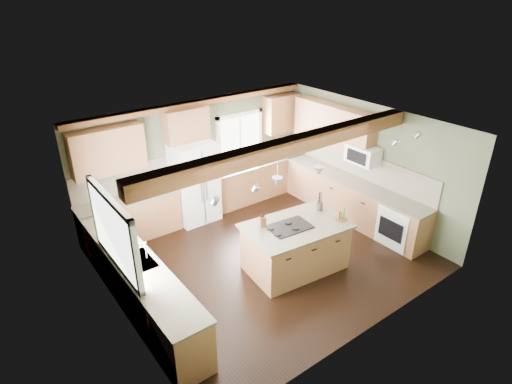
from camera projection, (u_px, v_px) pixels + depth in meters
floor at (264, 257)px, 8.37m from camera, size 5.60×5.60×0.00m
ceiling at (266, 129)px, 7.22m from camera, size 5.60×5.60×0.00m
wall_back at (197, 157)px, 9.59m from camera, size 5.60×0.00×5.60m
wall_left at (115, 249)px, 6.29m from camera, size 0.00×5.00×5.00m
wall_right at (367, 163)px, 9.29m from camera, size 0.00×5.00×5.00m
ceiling_beam at (289, 146)px, 6.84m from camera, size 5.55×0.26×0.26m
soffit_trim at (196, 103)px, 8.97m from camera, size 5.55×0.20×0.10m
backsplash_back at (197, 161)px, 9.62m from camera, size 5.58×0.03×0.58m
backsplash_right at (364, 166)px, 9.36m from camera, size 0.03×3.70×0.58m
base_cab_back_left at (131, 219)px, 8.80m from camera, size 2.02×0.60×0.88m
counter_back_left at (128, 200)px, 8.59m from camera, size 2.06×0.64×0.04m
base_cab_back_right at (258, 180)px, 10.55m from camera, size 2.62×0.60×0.88m
counter_back_right at (258, 162)px, 10.35m from camera, size 2.66×0.64×0.04m
base_cab_left at (140, 286)px, 6.87m from camera, size 0.60×3.70×0.88m
counter_left at (136, 263)px, 6.67m from camera, size 0.64×3.74×0.04m
base_cab_right at (352, 201)px, 9.55m from camera, size 0.60×3.70×0.88m
counter_right at (354, 182)px, 9.35m from camera, size 0.64×3.74×0.04m
upper_cab_back_left at (108, 151)px, 8.11m from camera, size 1.40×0.35×0.90m
upper_cab_over_fridge at (186, 125)px, 8.93m from camera, size 0.96×0.35×0.70m
upper_cab_right at (333, 125)px, 9.56m from camera, size 0.35×2.20×0.90m
upper_cab_back_corner at (281, 113)px, 10.41m from camera, size 0.90×0.35×0.90m
window_left at (113, 233)px, 6.23m from camera, size 0.04×1.60×1.05m
window_back at (239, 137)px, 10.08m from camera, size 1.10×0.04×1.00m
sink at (136, 262)px, 6.66m from camera, size 0.50×0.65×0.03m
faucet at (146, 251)px, 6.70m from camera, size 0.02×0.02×0.28m
dishwasher at (178, 334)px, 5.95m from camera, size 0.60×0.60×0.84m
oven at (400, 225)px, 8.62m from camera, size 0.60×0.72×0.84m
microwave at (363, 155)px, 9.03m from camera, size 0.40×0.70×0.38m
pendant_left at (277, 182)px, 7.03m from camera, size 0.18×0.18×0.16m
pendant_right at (319, 171)px, 7.43m from camera, size 0.18×0.18×0.16m
refrigerator at (195, 182)px, 9.33m from camera, size 0.90×0.74×1.80m
island at (295, 247)px, 7.87m from camera, size 1.83×1.23×0.88m
island_top at (296, 226)px, 7.66m from camera, size 1.96×1.36×0.04m
cooktop at (290, 227)px, 7.58m from camera, size 0.80×0.58×0.02m
knife_block at (262, 222)px, 7.56m from camera, size 0.13×0.11×0.19m
utensil_crock at (319, 206)px, 8.12m from camera, size 0.15×0.15×0.17m
bottle_tray at (341, 214)px, 7.80m from camera, size 0.24×0.24×0.21m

